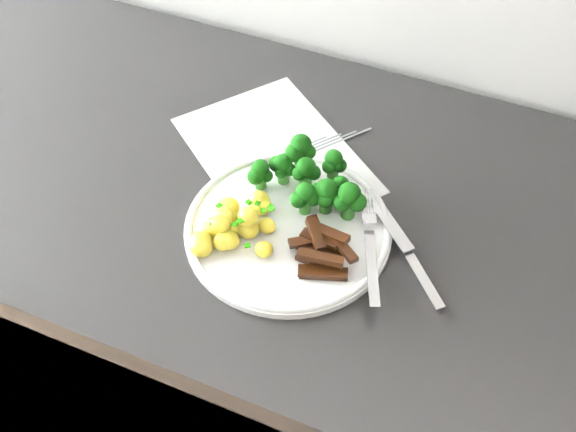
{
  "coord_description": "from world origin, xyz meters",
  "views": [
    {
      "loc": [
        0.16,
        1.11,
        1.56
      ],
      "look_at": [
        -0.06,
        1.63,
        0.9
      ],
      "focal_mm": 45.14,
      "sensor_mm": 36.0,
      "label": 1
    }
  ],
  "objects_px": {
    "plate": "(288,228)",
    "beef_strips": "(320,251)",
    "knife": "(412,262)",
    "potatoes": "(233,226)",
    "fork": "(371,250)",
    "recipe_paper": "(275,154)",
    "counter": "(318,373)",
    "broccoli": "(312,178)"
  },
  "relations": [
    {
      "from": "beef_strips",
      "to": "fork",
      "type": "distance_m",
      "value": 0.06
    },
    {
      "from": "plate",
      "to": "fork",
      "type": "xyz_separation_m",
      "value": [
        0.11,
        -0.0,
        0.01
      ]
    },
    {
      "from": "counter",
      "to": "plate",
      "type": "xyz_separation_m",
      "value": [
        -0.03,
        -0.05,
        0.44
      ]
    },
    {
      "from": "broccoli",
      "to": "counter",
      "type": "bearing_deg",
      "value": -12.52
    },
    {
      "from": "potatoes",
      "to": "fork",
      "type": "height_order",
      "value": "potatoes"
    },
    {
      "from": "knife",
      "to": "beef_strips",
      "type": "bearing_deg",
      "value": -161.57
    },
    {
      "from": "recipe_paper",
      "to": "beef_strips",
      "type": "height_order",
      "value": "beef_strips"
    },
    {
      "from": "counter",
      "to": "potatoes",
      "type": "relative_size",
      "value": 19.39
    },
    {
      "from": "recipe_paper",
      "to": "knife",
      "type": "height_order",
      "value": "knife"
    },
    {
      "from": "beef_strips",
      "to": "counter",
      "type": "bearing_deg",
      "value": 103.27
    },
    {
      "from": "broccoli",
      "to": "beef_strips",
      "type": "height_order",
      "value": "broccoli"
    },
    {
      "from": "plate",
      "to": "fork",
      "type": "distance_m",
      "value": 0.11
    },
    {
      "from": "counter",
      "to": "beef_strips",
      "type": "xyz_separation_m",
      "value": [
        0.02,
        -0.08,
        0.45
      ]
    },
    {
      "from": "broccoli",
      "to": "fork",
      "type": "distance_m",
      "value": 0.12
    },
    {
      "from": "beef_strips",
      "to": "plate",
      "type": "bearing_deg",
      "value": 152.99
    },
    {
      "from": "recipe_paper",
      "to": "potatoes",
      "type": "height_order",
      "value": "potatoes"
    },
    {
      "from": "counter",
      "to": "recipe_paper",
      "type": "relative_size",
      "value": 6.97
    },
    {
      "from": "plate",
      "to": "broccoli",
      "type": "height_order",
      "value": "broccoli"
    },
    {
      "from": "recipe_paper",
      "to": "broccoli",
      "type": "height_order",
      "value": "broccoli"
    },
    {
      "from": "plate",
      "to": "knife",
      "type": "relative_size",
      "value": 1.82
    },
    {
      "from": "potatoes",
      "to": "knife",
      "type": "xyz_separation_m",
      "value": [
        0.22,
        0.04,
        -0.01
      ]
    },
    {
      "from": "broccoli",
      "to": "fork",
      "type": "xyz_separation_m",
      "value": [
        0.1,
        -0.06,
        -0.02
      ]
    },
    {
      "from": "broccoli",
      "to": "knife",
      "type": "distance_m",
      "value": 0.16
    },
    {
      "from": "beef_strips",
      "to": "fork",
      "type": "height_order",
      "value": "beef_strips"
    },
    {
      "from": "counter",
      "to": "fork",
      "type": "xyz_separation_m",
      "value": [
        0.07,
        -0.05,
        0.45
      ]
    },
    {
      "from": "potatoes",
      "to": "fork",
      "type": "xyz_separation_m",
      "value": [
        0.17,
        0.03,
        -0.01
      ]
    },
    {
      "from": "recipe_paper",
      "to": "potatoes",
      "type": "relative_size",
      "value": 2.78
    },
    {
      "from": "potatoes",
      "to": "recipe_paper",
      "type": "bearing_deg",
      "value": 93.87
    },
    {
      "from": "plate",
      "to": "potatoes",
      "type": "height_order",
      "value": "potatoes"
    },
    {
      "from": "plate",
      "to": "broccoli",
      "type": "distance_m",
      "value": 0.07
    },
    {
      "from": "plate",
      "to": "potatoes",
      "type": "relative_size",
      "value": 2.16
    },
    {
      "from": "knife",
      "to": "recipe_paper",
      "type": "bearing_deg",
      "value": 154.24
    },
    {
      "from": "plate",
      "to": "beef_strips",
      "type": "distance_m",
      "value": 0.06
    },
    {
      "from": "recipe_paper",
      "to": "potatoes",
      "type": "distance_m",
      "value": 0.15
    },
    {
      "from": "recipe_paper",
      "to": "plate",
      "type": "xyz_separation_m",
      "value": [
        0.07,
        -0.12,
        0.01
      ]
    },
    {
      "from": "counter",
      "to": "recipe_paper",
      "type": "height_order",
      "value": "recipe_paper"
    },
    {
      "from": "recipe_paper",
      "to": "fork",
      "type": "height_order",
      "value": "fork"
    },
    {
      "from": "counter",
      "to": "plate",
      "type": "height_order",
      "value": "plate"
    },
    {
      "from": "fork",
      "to": "knife",
      "type": "height_order",
      "value": "fork"
    },
    {
      "from": "beef_strips",
      "to": "fork",
      "type": "xyz_separation_m",
      "value": [
        0.05,
        0.03,
        -0.0
      ]
    },
    {
      "from": "knife",
      "to": "broccoli",
      "type": "bearing_deg",
      "value": 161.12
    },
    {
      "from": "counter",
      "to": "knife",
      "type": "xyz_separation_m",
      "value": [
        0.12,
        -0.05,
        0.44
      ]
    }
  ]
}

